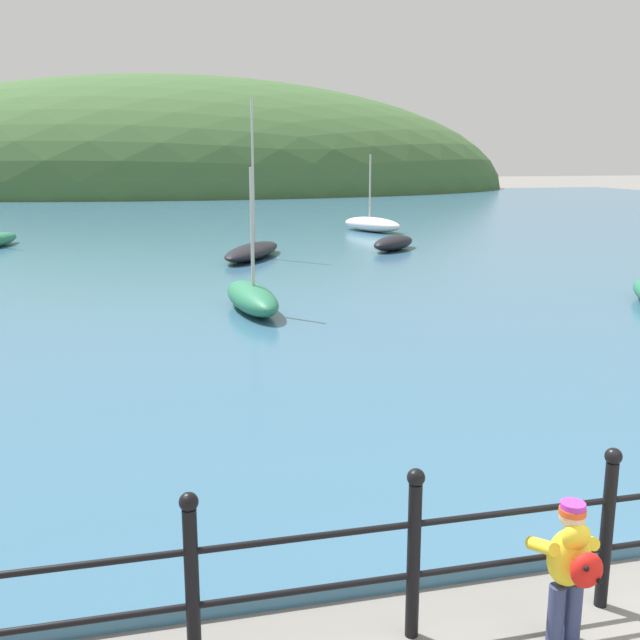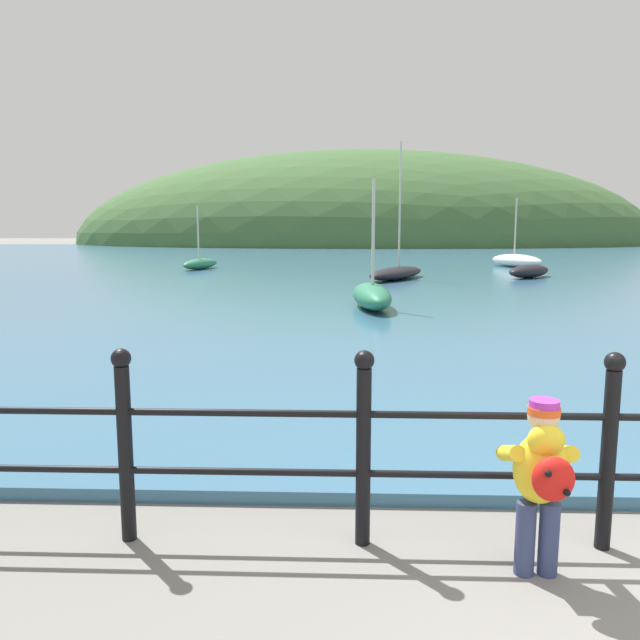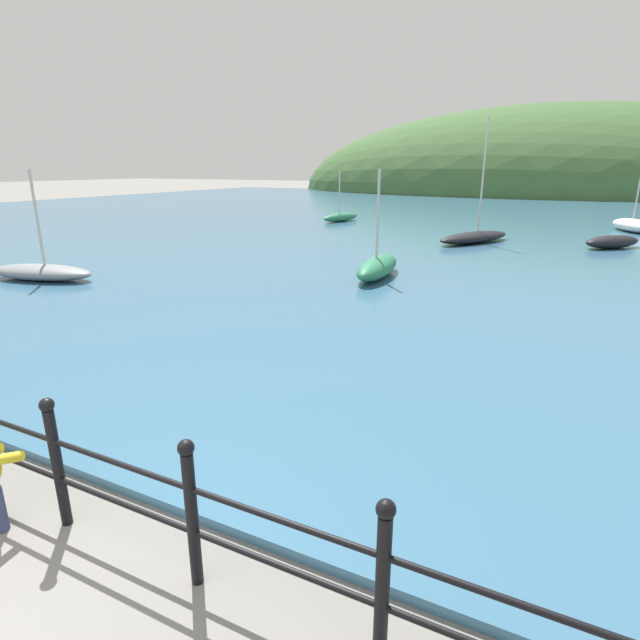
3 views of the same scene
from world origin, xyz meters
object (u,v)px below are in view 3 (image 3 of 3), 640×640
boat_far_left (341,217)px  boat_blue_hull (41,272)px  boat_green_fishing (378,267)px  boat_nearest_quay (474,237)px  boat_twin_mast (634,225)px  boat_red_dinghy (612,242)px

boat_far_left → boat_blue_hull: boat_blue_hull is taller
boat_green_fishing → boat_nearest_quay: boat_nearest_quay is taller
boat_twin_mast → boat_green_fishing: bearing=-116.2°
boat_red_dinghy → boat_twin_mast: size_ratio=0.72×
boat_blue_hull → boat_twin_mast: (15.15, 18.93, 0.09)m
boat_red_dinghy → boat_nearest_quay: (-4.82, -0.87, 0.01)m
boat_red_dinghy → boat_far_left: bearing=162.3°
boat_red_dinghy → boat_nearest_quay: boat_nearest_quay is taller
boat_blue_hull → boat_green_fishing: 9.03m
boat_blue_hull → boat_twin_mast: 24.25m
boat_far_left → boat_red_dinghy: boat_far_left is taller
boat_green_fishing → boat_twin_mast: bearing=63.8°
boat_blue_hull → boat_twin_mast: boat_twin_mast is taller
boat_far_left → boat_blue_hull: size_ratio=0.90×
boat_red_dinghy → boat_blue_hull: (-13.98, -12.95, -0.02)m
boat_far_left → boat_nearest_quay: 9.44m
boat_far_left → boat_red_dinghy: 13.49m
boat_far_left → boat_nearest_quay: (8.03, -4.97, 0.00)m
boat_red_dinghy → boat_nearest_quay: 4.90m
boat_twin_mast → boat_blue_hull: bearing=-128.7°
boat_nearest_quay → boat_red_dinghy: bearing=10.3°
boat_red_dinghy → boat_blue_hull: size_ratio=0.75×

